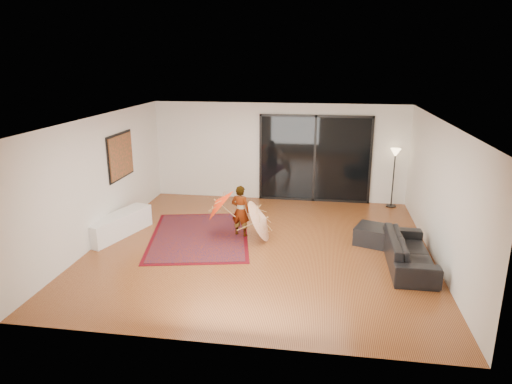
% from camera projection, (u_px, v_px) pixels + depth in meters
% --- Properties ---
extents(floor, '(7.00, 7.00, 0.00)m').
position_uv_depth(floor, '(261.00, 246.00, 9.70)').
color(floor, '#945428').
rests_on(floor, ground).
extents(ceiling, '(7.00, 7.00, 0.00)m').
position_uv_depth(ceiling, '(261.00, 119.00, 8.94)').
color(ceiling, white).
rests_on(ceiling, wall_back).
extents(wall_back, '(7.00, 0.00, 7.00)m').
position_uv_depth(wall_back, '(279.00, 152.00, 12.64)').
color(wall_back, silver).
rests_on(wall_back, floor).
extents(wall_front, '(7.00, 0.00, 7.00)m').
position_uv_depth(wall_front, '(223.00, 256.00, 6.00)').
color(wall_front, silver).
rests_on(wall_front, floor).
extents(wall_left, '(0.00, 7.00, 7.00)m').
position_uv_depth(wall_left, '(100.00, 179.00, 9.83)').
color(wall_left, silver).
rests_on(wall_left, floor).
extents(wall_right, '(0.00, 7.00, 7.00)m').
position_uv_depth(wall_right, '(440.00, 193.00, 8.81)').
color(wall_right, silver).
rests_on(wall_right, floor).
extents(sliding_door, '(3.06, 0.07, 2.40)m').
position_uv_depth(sliding_door, '(315.00, 159.00, 12.51)').
color(sliding_door, black).
rests_on(sliding_door, wall_back).
extents(painting, '(0.04, 1.28, 1.08)m').
position_uv_depth(painting, '(121.00, 156.00, 10.69)').
color(painting, black).
rests_on(painting, wall_left).
extents(media_console, '(0.94, 1.84, 0.50)m').
position_uv_depth(media_console, '(119.00, 225.00, 10.25)').
color(media_console, white).
rests_on(media_console, floor).
extents(speaker, '(0.29, 0.29, 0.31)m').
position_uv_depth(speaker, '(125.00, 224.00, 10.59)').
color(speaker, '#424244').
rests_on(speaker, floor).
extents(persian_rug, '(2.71, 3.37, 0.02)m').
position_uv_depth(persian_rug, '(200.00, 236.00, 10.26)').
color(persian_rug, '#4F060E').
rests_on(persian_rug, floor).
extents(sofa, '(0.80, 2.04, 0.59)m').
position_uv_depth(sofa, '(409.00, 251.00, 8.73)').
color(sofa, black).
rests_on(sofa, floor).
extents(ottoman, '(0.87, 0.87, 0.39)m').
position_uv_depth(ottoman, '(373.00, 235.00, 9.83)').
color(ottoman, black).
rests_on(ottoman, floor).
extents(floor_lamp, '(0.27, 0.27, 1.59)m').
position_uv_depth(floor_lamp, '(395.00, 161.00, 11.98)').
color(floor_lamp, black).
rests_on(floor_lamp, floor).
extents(child, '(0.48, 0.37, 1.17)m').
position_uv_depth(child, '(240.00, 211.00, 10.14)').
color(child, '#999999').
rests_on(child, floor).
extents(parasol_orange, '(0.66, 0.84, 0.88)m').
position_uv_depth(parasol_orange, '(216.00, 204.00, 10.13)').
color(parasol_orange, '#F4320C').
rests_on(parasol_orange, child).
extents(parasol_white, '(0.60, 0.96, 0.97)m').
position_uv_depth(parasol_white, '(266.00, 218.00, 9.94)').
color(parasol_white, silver).
rests_on(parasol_white, floor).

